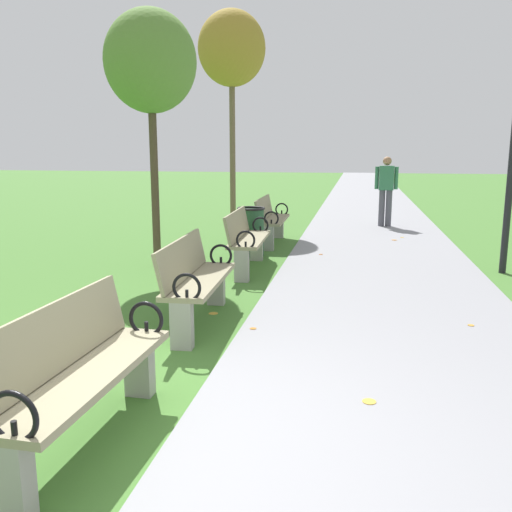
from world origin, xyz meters
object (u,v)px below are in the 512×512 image
park_bench_2 (196,279)px  trash_bin (251,231)px  park_bench_3 (246,239)px  pedestrian_walking (386,188)px  park_bench_1 (79,372)px  tree_3 (232,50)px  tree_2 (150,63)px  park_bench_4 (271,219)px

park_bench_2 → trash_bin: size_ratio=1.93×
park_bench_2 → park_bench_3: (-0.00, 2.63, 0.00)m
park_bench_2 → pedestrian_walking: bearing=73.8°
park_bench_1 → park_bench_2: same height
park_bench_3 → tree_3: bearing=105.1°
park_bench_2 → tree_3: 8.69m
park_bench_1 → pedestrian_walking: 10.53m
park_bench_2 → trash_bin: bearing=92.2°
tree_3 → tree_2: bearing=-90.9°
park_bench_4 → park_bench_2: bearing=-90.0°
park_bench_3 → park_bench_4: size_ratio=1.01×
park_bench_1 → tree_2: (-1.47, 5.19, 2.59)m
park_bench_3 → park_bench_4: 2.39m
park_bench_4 → tree_2: bearing=-122.7°
tree_2 → trash_bin: size_ratio=4.58×
park_bench_2 → trash_bin: 3.77m
park_bench_3 → park_bench_4: bearing=90.0°
tree_2 → trash_bin: (1.32, 1.03, -2.65)m
pedestrian_walking → tree_2: bearing=-126.4°
park_bench_1 → park_bench_2: 2.45m
tree_3 → pedestrian_walking: size_ratio=3.09×
park_bench_4 → tree_3: size_ratio=0.32×
park_bench_2 → park_bench_4: 5.02m
tree_2 → tree_3: tree_3 is taller
park_bench_2 → pedestrian_walking: 8.16m
park_bench_3 → tree_3: tree_3 is taller
trash_bin → tree_2: bearing=-142.1°
tree_2 → pedestrian_walking: 6.67m
tree_2 → pedestrian_walking: (3.74, 5.08, -2.14)m
park_bench_1 → pedestrian_walking: pedestrian_walking is taller
park_bench_1 → park_bench_3: size_ratio=1.00×
park_bench_1 → tree_2: tree_2 is taller
park_bench_1 → pedestrian_walking: size_ratio=1.00×
park_bench_2 → park_bench_3: bearing=90.0°
tree_2 → pedestrian_walking: size_ratio=2.38×
pedestrian_walking → park_bench_4: bearing=-129.1°
park_bench_3 → park_bench_4: same height
tree_3 → pedestrian_walking: 4.84m
park_bench_4 → pedestrian_walking: size_ratio=0.99×
park_bench_1 → park_bench_4: same height
pedestrian_walking → park_bench_2: bearing=-106.2°
tree_3 → pedestrian_walking: bearing=0.6°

